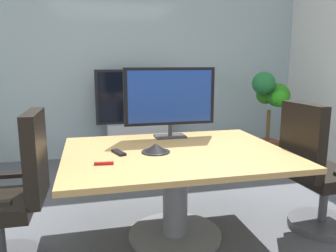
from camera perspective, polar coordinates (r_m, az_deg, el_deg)
ground_plane at (r=2.68m, az=0.66°, el=-20.80°), size 6.61×6.61×0.00m
wall_back_glass_partition at (r=5.05m, az=-7.22°, el=11.34°), size 5.49×0.10×2.90m
conference_table at (r=2.65m, az=1.26°, el=-8.10°), size 1.71×1.31×0.73m
office_chair_left at (r=2.53m, az=-25.26°, el=-12.20°), size 0.60×0.57×1.09m
office_chair_right at (r=3.06m, az=24.18°, el=-8.18°), size 0.61×0.59×1.09m
tv_monitor at (r=3.01m, az=0.34°, el=4.79°), size 0.84×0.18×0.64m
wall_display_unit at (r=4.80m, az=-5.04°, el=-0.72°), size 1.20×0.36×1.31m
potted_plant at (r=4.92m, az=17.15°, el=3.15°), size 0.57×0.61×1.28m
conference_phone at (r=2.54m, az=-2.13°, el=-3.88°), size 0.22×0.22×0.07m
remote_control at (r=2.54m, az=-8.49°, el=-4.52°), size 0.10×0.18×0.02m
whiteboard_marker at (r=2.29m, az=-10.98°, el=-6.33°), size 0.13×0.03×0.02m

